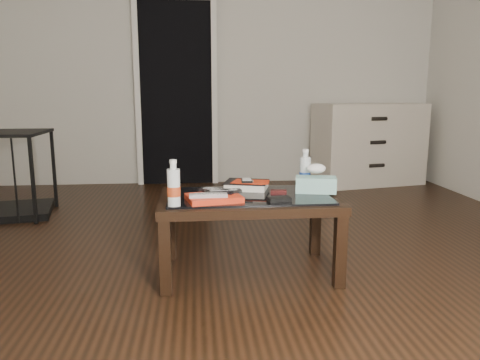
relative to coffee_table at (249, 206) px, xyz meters
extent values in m
plane|color=black|center=(-0.10, 0.26, -0.40)|extent=(5.00, 5.00, 0.00)
plane|color=beige|center=(-0.10, 2.76, 0.95)|extent=(5.00, 0.00, 5.00)
cube|color=black|center=(-0.50, 2.73, 0.60)|extent=(0.80, 0.05, 2.00)
cube|color=silver|center=(-0.92, 2.70, 0.60)|extent=(0.06, 0.04, 2.04)
cube|color=silver|center=(-0.08, 2.70, 0.60)|extent=(0.06, 0.04, 2.04)
cube|color=black|center=(-0.46, -0.26, -0.20)|extent=(0.06, 0.06, 0.40)
cube|color=black|center=(0.46, -0.26, -0.20)|extent=(0.06, 0.06, 0.40)
cube|color=black|center=(-0.46, 0.26, -0.20)|extent=(0.06, 0.06, 0.40)
cube|color=black|center=(0.46, 0.26, -0.20)|extent=(0.06, 0.06, 0.40)
cube|color=black|center=(0.00, 0.00, 0.03)|extent=(1.00, 0.60, 0.05)
cube|color=black|center=(0.00, 0.00, 0.06)|extent=(0.90, 0.50, 0.01)
cube|color=beige|center=(1.64, 2.49, 0.05)|extent=(1.28, 0.74, 0.90)
cylinder|color=black|center=(1.64, 2.23, -0.15)|extent=(0.18, 0.08, 0.04)
cylinder|color=black|center=(1.64, 2.23, 0.10)|extent=(0.18, 0.08, 0.04)
cylinder|color=black|center=(1.64, 2.23, 0.35)|extent=(0.18, 0.08, 0.04)
cube|color=black|center=(-1.57, 1.15, -0.05)|extent=(0.03, 0.03, 0.70)
cube|color=black|center=(-1.57, 1.71, -0.05)|extent=(0.03, 0.03, 0.70)
cube|color=red|center=(-0.20, -0.13, 0.08)|extent=(0.32, 0.27, 0.03)
cube|color=#9F9FA3|center=(-0.23, -0.17, 0.11)|extent=(0.20, 0.06, 0.02)
cube|color=black|center=(-0.15, -0.08, 0.11)|extent=(0.21, 0.08, 0.02)
cube|color=black|center=(-0.18, -0.06, 0.11)|extent=(0.20, 0.14, 0.02)
cube|color=black|center=(0.01, 0.16, 0.09)|extent=(0.29, 0.26, 0.05)
cube|color=red|center=(0.02, 0.14, 0.11)|extent=(0.23, 0.20, 0.01)
cube|color=black|center=(0.00, 0.12, 0.12)|extent=(0.07, 0.11, 0.02)
cube|color=black|center=(0.17, 0.01, 0.08)|extent=(0.10, 0.06, 0.02)
cube|color=black|center=(0.15, -0.16, 0.07)|extent=(0.13, 0.09, 0.02)
cylinder|color=white|center=(-0.41, -0.22, 0.18)|extent=(0.07, 0.07, 0.24)
cylinder|color=silver|center=(0.36, 0.15, 0.18)|extent=(0.08, 0.08, 0.24)
cube|color=teal|center=(0.39, 0.03, 0.11)|extent=(0.25, 0.17, 0.09)
camera|label=1|loc=(-0.29, -2.57, 0.65)|focal=35.00mm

